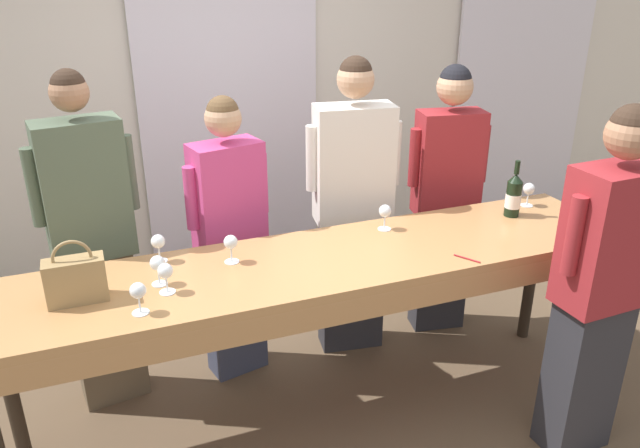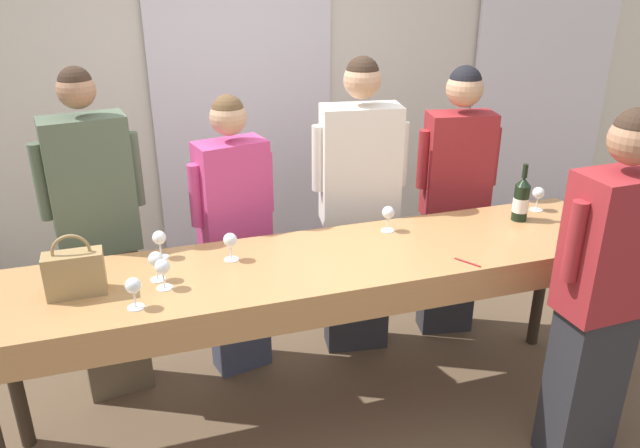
{
  "view_description": "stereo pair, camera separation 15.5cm",
  "coord_description": "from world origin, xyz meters",
  "px_view_note": "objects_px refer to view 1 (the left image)",
  "views": [
    {
      "loc": [
        -0.99,
        -2.52,
        2.32
      ],
      "look_at": [
        0.0,
        0.07,
        1.12
      ],
      "focal_mm": 35.0,
      "sensor_mm": 36.0,
      "label": 1
    },
    {
      "loc": [
        -0.84,
        -2.57,
        2.32
      ],
      "look_at": [
        0.0,
        0.07,
        1.12
      ],
      "focal_mm": 35.0,
      "sensor_mm": 36.0,
      "label": 2
    }
  ],
  "objects_px": {
    "wine_glass_center_right": "(158,243)",
    "host_pouring": "(600,287)",
    "guest_pink_top": "(230,238)",
    "guest_cream_sweater": "(353,208)",
    "wine_bottle": "(514,196)",
    "guest_striped_shirt": "(445,197)",
    "wine_glass_front_left": "(231,243)",
    "wine_glass_center_mid": "(165,272)",
    "wine_glass_front_right": "(529,190)",
    "guest_olive_jacket": "(94,245)",
    "handbag": "(76,279)",
    "wine_glass_back_left": "(385,212)",
    "wine_glass_front_mid": "(138,292)",
    "wine_glass_center_left": "(158,264)",
    "tasting_bar": "(327,278)"
  },
  "relations": [
    {
      "from": "guest_pink_top",
      "to": "guest_cream_sweater",
      "type": "relative_size",
      "value": 0.91
    },
    {
      "from": "wine_glass_center_mid",
      "to": "handbag",
      "type": "bearing_deg",
      "value": 170.19
    },
    {
      "from": "guest_cream_sweater",
      "to": "guest_striped_shirt",
      "type": "relative_size",
      "value": 1.05
    },
    {
      "from": "wine_glass_front_right",
      "to": "guest_olive_jacket",
      "type": "relative_size",
      "value": 0.08
    },
    {
      "from": "wine_glass_front_right",
      "to": "host_pouring",
      "type": "relative_size",
      "value": 0.08
    },
    {
      "from": "guest_cream_sweater",
      "to": "guest_striped_shirt",
      "type": "bearing_deg",
      "value": 0.0
    },
    {
      "from": "guest_pink_top",
      "to": "guest_cream_sweater",
      "type": "distance_m",
      "value": 0.75
    },
    {
      "from": "wine_bottle",
      "to": "wine_glass_front_mid",
      "type": "height_order",
      "value": "wine_bottle"
    },
    {
      "from": "wine_glass_front_right",
      "to": "wine_glass_center_right",
      "type": "relative_size",
      "value": 1.0
    },
    {
      "from": "tasting_bar",
      "to": "wine_glass_front_right",
      "type": "bearing_deg",
      "value": 10.07
    },
    {
      "from": "wine_glass_front_right",
      "to": "wine_glass_back_left",
      "type": "distance_m",
      "value": 0.93
    },
    {
      "from": "handbag",
      "to": "wine_glass_center_mid",
      "type": "height_order",
      "value": "handbag"
    },
    {
      "from": "handbag",
      "to": "guest_cream_sweater",
      "type": "bearing_deg",
      "value": 21.8
    },
    {
      "from": "guest_striped_shirt",
      "to": "wine_glass_front_left",
      "type": "bearing_deg",
      "value": -161.66
    },
    {
      "from": "wine_glass_front_left",
      "to": "wine_glass_front_right",
      "type": "relative_size",
      "value": 1.0
    },
    {
      "from": "wine_glass_center_right",
      "to": "wine_glass_back_left",
      "type": "bearing_deg",
      "value": -2.04
    },
    {
      "from": "wine_glass_center_right",
      "to": "host_pouring",
      "type": "relative_size",
      "value": 0.08
    },
    {
      "from": "wine_glass_center_left",
      "to": "guest_pink_top",
      "type": "xyz_separation_m",
      "value": [
        0.46,
        0.59,
        -0.2
      ]
    },
    {
      "from": "wine_glass_front_left",
      "to": "wine_glass_center_mid",
      "type": "xyz_separation_m",
      "value": [
        -0.33,
        -0.19,
        0.0
      ]
    },
    {
      "from": "wine_glass_center_mid",
      "to": "host_pouring",
      "type": "height_order",
      "value": "host_pouring"
    },
    {
      "from": "guest_striped_shirt",
      "to": "guest_cream_sweater",
      "type": "bearing_deg",
      "value": 180.0
    },
    {
      "from": "wine_glass_back_left",
      "to": "guest_olive_jacket",
      "type": "xyz_separation_m",
      "value": [
        -1.46,
        0.4,
        -0.12
      ]
    },
    {
      "from": "guest_pink_top",
      "to": "guest_cream_sweater",
      "type": "bearing_deg",
      "value": -0.0
    },
    {
      "from": "wine_glass_back_left",
      "to": "guest_pink_top",
      "type": "height_order",
      "value": "guest_pink_top"
    },
    {
      "from": "guest_olive_jacket",
      "to": "wine_glass_center_right",
      "type": "bearing_deg",
      "value": -51.17
    },
    {
      "from": "wine_glass_center_right",
      "to": "wine_glass_back_left",
      "type": "height_order",
      "value": "same"
    },
    {
      "from": "tasting_bar",
      "to": "wine_glass_center_left",
      "type": "height_order",
      "value": "wine_glass_center_left"
    },
    {
      "from": "wine_bottle",
      "to": "wine_glass_center_mid",
      "type": "height_order",
      "value": "wine_bottle"
    },
    {
      "from": "wine_bottle",
      "to": "wine_glass_center_left",
      "type": "relative_size",
      "value": 2.3
    },
    {
      "from": "wine_glass_center_right",
      "to": "guest_olive_jacket",
      "type": "relative_size",
      "value": 0.08
    },
    {
      "from": "guest_cream_sweater",
      "to": "wine_glass_center_mid",
      "type": "bearing_deg",
      "value": -150.08
    },
    {
      "from": "wine_bottle",
      "to": "guest_pink_top",
      "type": "height_order",
      "value": "guest_pink_top"
    },
    {
      "from": "wine_glass_back_left",
      "to": "wine_glass_front_mid",
      "type": "bearing_deg",
      "value": -162.8
    },
    {
      "from": "guest_cream_sweater",
      "to": "host_pouring",
      "type": "xyz_separation_m",
      "value": [
        0.7,
        -1.23,
        -0.03
      ]
    },
    {
      "from": "wine_glass_front_mid",
      "to": "wine_glass_center_right",
      "type": "distance_m",
      "value": 0.47
    },
    {
      "from": "wine_bottle",
      "to": "wine_glass_front_mid",
      "type": "distance_m",
      "value": 2.09
    },
    {
      "from": "handbag",
      "to": "wine_glass_front_right",
      "type": "height_order",
      "value": "handbag"
    },
    {
      "from": "wine_glass_back_left",
      "to": "wine_glass_center_mid",
      "type": "bearing_deg",
      "value": -167.0
    },
    {
      "from": "wine_glass_front_right",
      "to": "handbag",
      "type": "bearing_deg",
      "value": -174.93
    },
    {
      "from": "guest_striped_shirt",
      "to": "guest_pink_top",
      "type": "bearing_deg",
      "value": 180.0
    },
    {
      "from": "wine_glass_center_mid",
      "to": "wine_glass_back_left",
      "type": "relative_size",
      "value": 1.0
    },
    {
      "from": "tasting_bar",
      "to": "wine_glass_center_mid",
      "type": "relative_size",
      "value": 22.74
    },
    {
      "from": "wine_glass_front_left",
      "to": "wine_bottle",
      "type": "bearing_deg",
      "value": 0.19
    },
    {
      "from": "wine_glass_front_left",
      "to": "wine_glass_back_left",
      "type": "relative_size",
      "value": 1.0
    },
    {
      "from": "wine_glass_front_right",
      "to": "guest_pink_top",
      "type": "height_order",
      "value": "guest_pink_top"
    },
    {
      "from": "wine_glass_center_right",
      "to": "guest_olive_jacket",
      "type": "bearing_deg",
      "value": 128.83
    },
    {
      "from": "wine_glass_back_left",
      "to": "wine_glass_front_left",
      "type": "bearing_deg",
      "value": -174.17
    },
    {
      "from": "wine_glass_front_right",
      "to": "guest_olive_jacket",
      "type": "distance_m",
      "value": 2.43
    },
    {
      "from": "host_pouring",
      "to": "handbag",
      "type": "bearing_deg",
      "value": 164.53
    },
    {
      "from": "wine_glass_front_mid",
      "to": "guest_pink_top",
      "type": "xyz_separation_m",
      "value": [
        0.56,
        0.81,
        -0.2
      ]
    }
  ]
}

